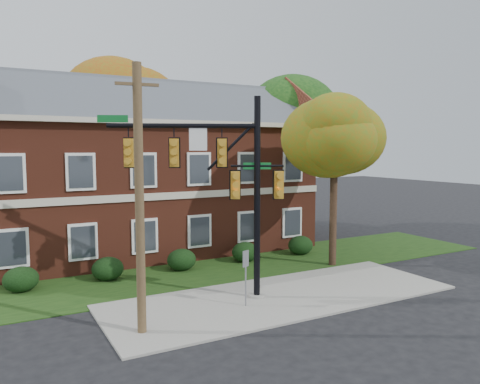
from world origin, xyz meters
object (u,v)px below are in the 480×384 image
apartment_building (146,164)px  sign_post (246,269)px  hedge_far_right (300,245)px  tree_right_rear (300,115)px  traffic_signal (220,175)px  tree_far_rear (130,107)px  hedge_center (182,260)px  tree_near_right (340,132)px  hedge_right (245,252)px  utility_pole (139,200)px  hedge_far_left (21,279)px  hedge_left (108,269)px

apartment_building → sign_post: apartment_building is taller
hedge_far_right → tree_right_rear: size_ratio=0.13×
hedge_far_right → traffic_signal: traffic_signal is taller
apartment_building → tree_far_rear: tree_far_rear is taller
tree_far_rear → hedge_center: bearing=-95.9°
apartment_building → hedge_far_right: size_ratio=13.43×
tree_near_right → tree_right_rear: (4.09, 8.95, 1.45)m
hedge_far_right → sign_post: (-6.88, -6.06, 0.93)m
tree_far_rear → traffic_signal: 18.41m
apartment_building → hedge_right: size_ratio=13.43×
tree_right_rear → tree_far_rear: tree_far_rear is taller
apartment_building → sign_post: (0.12, -11.32, -3.53)m
tree_right_rear → utility_pole: size_ratio=1.26×
tree_far_rear → tree_right_rear: bearing=-35.0°
tree_right_rear → traffic_signal: tree_right_rear is taller
hedge_center → apartment_building: bearing=90.0°
hedge_right → traffic_signal: traffic_signal is taller
sign_post → tree_right_rear: bearing=25.8°
traffic_signal → utility_pole: (-3.68, -1.82, -0.57)m
hedge_far_left → tree_near_right: 15.75m
tree_far_rear → hedge_right: bearing=-80.6°
traffic_signal → hedge_far_right: bearing=57.6°
hedge_right → traffic_signal: (-3.78, -4.80, 4.32)m
hedge_left → hedge_right: 7.00m
hedge_far_left → utility_pole: bearing=-65.3°
tree_right_rear → utility_pole: (-15.27, -12.73, -3.84)m
hedge_left → utility_pole: 7.62m
hedge_right → utility_pole: size_ratio=0.17×
tree_far_rear → sign_post: (-1.23, -19.16, -7.39)m
hedge_far_right → utility_pole: utility_pole is taller
tree_right_rear → sign_post: 17.83m
hedge_right → tree_far_rear: size_ratio=0.12×
tree_near_right → traffic_signal: (-7.50, -1.97, -1.82)m
tree_near_right → hedge_right: bearing=142.7°
hedge_left → utility_pole: utility_pole is taller
hedge_right → apartment_building: bearing=123.7°
hedge_right → hedge_far_right: 3.50m
traffic_signal → hedge_far_left: bearing=168.6°
hedge_far_right → tree_near_right: bearing=-85.5°
apartment_building → tree_far_rear: size_ratio=1.63×
tree_near_right → hedge_left: bearing=165.2°
hedge_center → traffic_signal: size_ratio=0.18×
apartment_building → sign_post: size_ratio=8.77×
hedge_center → tree_near_right: size_ratio=0.16×
tree_near_right → tree_right_rear: 9.94m
hedge_left → tree_near_right: 12.68m
hedge_far_left → hedge_center: size_ratio=1.00×
tree_near_right → hedge_far_right: bearing=94.5°
hedge_far_left → tree_near_right: bearing=-11.3°
hedge_right → hedge_far_right: same height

